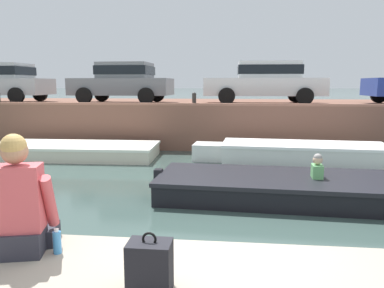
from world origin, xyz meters
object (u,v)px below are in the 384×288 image
(car_left_inner_grey, at_px, (123,81))
(mooring_bollard_mid, at_px, (194,98))
(motorboat_passing, at_px, (291,188))
(bottle_drink, at_px, (57,242))
(boat_moored_central_white, at_px, (295,153))
(person_seated_left, at_px, (21,207))
(backpack_on_ledge, at_px, (150,267))
(car_leftmost_silver, at_px, (0,81))
(car_centre_white, at_px, (265,81))
(boat_moored_west_cream, at_px, (66,151))

(car_left_inner_grey, relative_size, mooring_bollard_mid, 8.65)
(motorboat_passing, distance_m, bottle_drink, 5.44)
(boat_moored_central_white, xyz_separation_m, bottle_drink, (-3.23, -8.38, 0.76))
(motorboat_passing, height_order, person_seated_left, person_seated_left)
(car_left_inner_grey, relative_size, bottle_drink, 18.87)
(motorboat_passing, relative_size, backpack_on_ledge, 14.58)
(motorboat_passing, xyz_separation_m, car_leftmost_silver, (-10.51, 6.98, 2.18))
(car_centre_white, xyz_separation_m, backpack_on_ledge, (-1.73, -12.17, -1.29))
(boat_moored_central_white, height_order, car_leftmost_silver, car_leftmost_silver)
(boat_moored_central_white, distance_m, mooring_bollard_mid, 3.95)
(car_leftmost_silver, distance_m, bottle_drink, 14.22)
(mooring_bollard_mid, distance_m, bottle_drink, 10.23)
(boat_moored_west_cream, height_order, motorboat_passing, motorboat_passing)
(boat_moored_west_cream, xyz_separation_m, bottle_drink, (3.81, -8.42, 0.84))
(car_centre_white, distance_m, bottle_drink, 12.07)
(car_leftmost_silver, relative_size, person_seated_left, 4.10)
(boat_moored_west_cream, distance_m, car_centre_white, 7.51)
(car_left_inner_grey, distance_m, bottle_drink, 12.13)
(car_leftmost_silver, xyz_separation_m, mooring_bollard_mid, (8.01, -1.51, -0.61))
(car_left_inner_grey, height_order, person_seated_left, car_left_inner_grey)
(car_centre_white, bearing_deg, car_left_inner_grey, -179.98)
(person_seated_left, bearing_deg, bottle_drink, 0.06)
(boat_moored_west_cream, distance_m, motorboat_passing, 7.36)
(person_seated_left, bearing_deg, motorboat_passing, 58.98)
(mooring_bollard_mid, relative_size, bottle_drink, 2.18)
(mooring_bollard_mid, xyz_separation_m, bottle_drink, (-0.06, -10.20, -0.75))
(car_leftmost_silver, xyz_separation_m, backpack_on_ledge, (8.81, -12.17, -1.29))
(boat_moored_west_cream, height_order, boat_moored_central_white, boat_moored_central_white)
(boat_moored_central_white, relative_size, person_seated_left, 5.86)
(car_centre_white, bearing_deg, motorboat_passing, -90.18)
(mooring_bollard_mid, bearing_deg, bottle_drink, -90.36)
(boat_moored_central_white, bearing_deg, boat_moored_west_cream, 179.65)
(motorboat_passing, bearing_deg, mooring_bollard_mid, 114.55)
(motorboat_passing, relative_size, bottle_drink, 29.15)
(boat_moored_west_cream, distance_m, mooring_bollard_mid, 4.55)
(boat_moored_central_white, distance_m, motorboat_passing, 3.71)
(boat_moored_central_white, xyz_separation_m, car_left_inner_grey, (-6.08, 3.32, 2.12))
(car_centre_white, xyz_separation_m, bottle_drink, (-2.58, -11.71, -1.36))
(car_centre_white, height_order, person_seated_left, car_centre_white)
(car_leftmost_silver, bearing_deg, car_left_inner_grey, -0.02)
(car_leftmost_silver, bearing_deg, car_centre_white, 0.00)
(car_centre_white, bearing_deg, car_leftmost_silver, -180.00)
(car_leftmost_silver, distance_m, car_centre_white, 10.53)
(motorboat_passing, xyz_separation_m, mooring_bollard_mid, (-2.50, 5.47, 1.57))
(motorboat_passing, relative_size, car_centre_white, 1.35)
(backpack_on_ledge, bearing_deg, boat_moored_central_white, 74.99)
(person_seated_left, height_order, backpack_on_ledge, person_seated_left)
(bottle_drink, bearing_deg, car_left_inner_grey, 103.72)
(boat_moored_central_white, relative_size, mooring_bollard_mid, 12.71)
(boat_moored_central_white, distance_m, car_leftmost_silver, 11.85)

